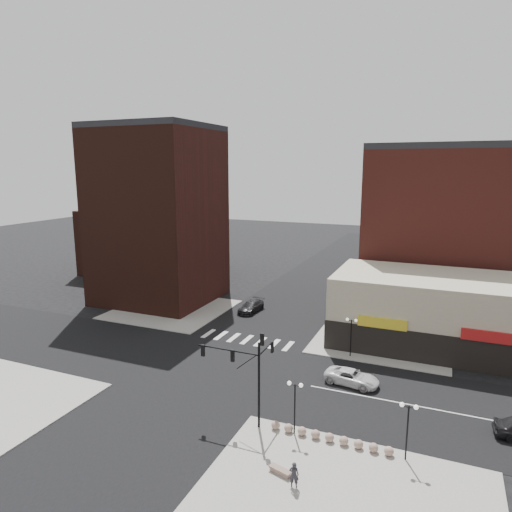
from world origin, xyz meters
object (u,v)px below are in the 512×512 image
at_px(street_lamp_se_b, 408,417).
at_px(traffic_signal, 249,364).
at_px(pedestrian, 294,475).
at_px(street_lamp_se_a, 295,395).
at_px(dark_sedan_north, 251,307).
at_px(white_suv, 352,377).
at_px(street_lamp_ne, 351,327).
at_px(stone_bench, 280,471).

bearing_deg(street_lamp_se_b, traffic_signal, 179.18).
bearing_deg(pedestrian, street_lamp_se_b, -149.58).
distance_m(traffic_signal, street_lamp_se_a, 4.12).
bearing_deg(dark_sedan_north, white_suv, -39.23).
relative_size(street_lamp_ne, white_suv, 0.84).
bearing_deg(street_lamp_se_a, street_lamp_ne, 86.42).
bearing_deg(street_lamp_se_b, street_lamp_se_a, 180.00).
xyz_separation_m(dark_sedan_north, pedestrian, (16.61, -31.57, 0.22)).
bearing_deg(stone_bench, street_lamp_ne, 105.09).
distance_m(street_lamp_ne, pedestrian, 21.71).
xyz_separation_m(pedestrian, stone_bench, (-1.21, 0.83, -0.65)).
height_order(street_lamp_se_b, street_lamp_ne, same).
bearing_deg(street_lamp_se_a, dark_sedan_north, 119.69).
xyz_separation_m(street_lamp_ne, pedestrian, (0.79, -21.57, -2.32)).
bearing_deg(street_lamp_se_a, street_lamp_se_b, 0.00).
height_order(street_lamp_ne, dark_sedan_north, street_lamp_ne).
height_order(street_lamp_se_a, pedestrian, street_lamp_se_a).
relative_size(traffic_signal, stone_bench, 4.69).
relative_size(street_lamp_se_a, stone_bench, 2.51).
distance_m(dark_sedan_north, pedestrian, 35.67).
bearing_deg(traffic_signal, stone_bench, -48.46).
bearing_deg(dark_sedan_north, traffic_signal, -62.85).
height_order(dark_sedan_north, stone_bench, dark_sedan_north).
bearing_deg(traffic_signal, street_lamp_se_a, -2.57).
height_order(street_lamp_se_a, street_lamp_ne, same).
bearing_deg(stone_bench, white_suv, 99.23).
relative_size(white_suv, pedestrian, 2.93).
distance_m(street_lamp_ne, dark_sedan_north, 18.89).
bearing_deg(white_suv, street_lamp_se_b, -142.84).
height_order(street_lamp_ne, white_suv, street_lamp_ne).
distance_m(traffic_signal, pedestrian, 8.93).
bearing_deg(white_suv, street_lamp_ne, 20.05).
bearing_deg(street_lamp_ne, dark_sedan_north, 147.71).
xyz_separation_m(traffic_signal, white_suv, (6.14, 9.68, -4.27)).
bearing_deg(traffic_signal, street_lamp_se_b, -0.82).
bearing_deg(traffic_signal, street_lamp_ne, 73.25).
relative_size(street_lamp_se_b, street_lamp_ne, 1.00).
relative_size(street_lamp_ne, pedestrian, 2.45).
height_order(street_lamp_se_a, white_suv, street_lamp_se_a).
xyz_separation_m(street_lamp_ne, white_suv, (1.38, -6.16, -2.60)).
bearing_deg(street_lamp_ne, white_suv, -77.38).
relative_size(street_lamp_se_a, street_lamp_ne, 1.00).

